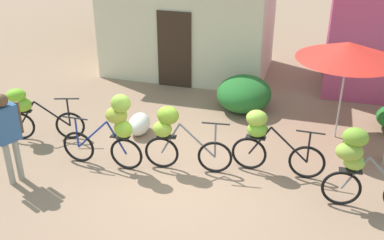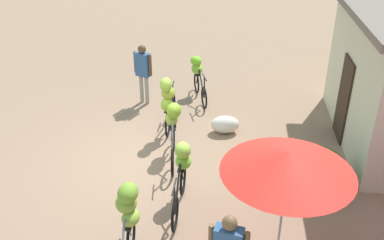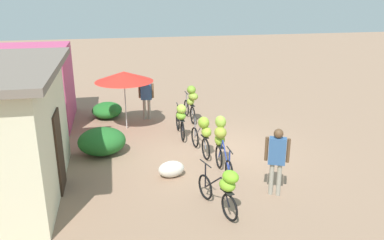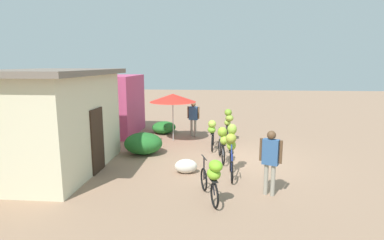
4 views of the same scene
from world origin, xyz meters
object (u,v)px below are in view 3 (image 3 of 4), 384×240
at_px(market_umbrella, 124,77).
at_px(person_bystander, 277,155).
at_px(bicycle_rightmost, 191,100).
at_px(bicycle_center_loaded, 203,132).
at_px(produce_sack, 171,169).
at_px(shop_pink, 30,87).
at_px(bicycle_leftmost, 224,187).
at_px(bicycle_near_pile, 221,141).
at_px(person_vendor, 146,94).
at_px(bicycle_by_shop, 181,118).

distance_m(market_umbrella, person_bystander, 6.47).
relative_size(market_umbrella, bicycle_rightmost, 1.29).
relative_size(market_umbrella, bicycle_center_loaded, 1.27).
bearing_deg(produce_sack, person_bystander, -121.96).
bearing_deg(shop_pink, market_umbrella, -110.34).
bearing_deg(produce_sack, bicycle_leftmost, -157.18).
distance_m(bicycle_leftmost, bicycle_rightmost, 6.39).
distance_m(market_umbrella, bicycle_near_pile, 4.72).
distance_m(produce_sack, person_bystander, 2.85).
bearing_deg(person_bystander, market_umbrella, 31.07).
xyz_separation_m(bicycle_center_loaded, person_bystander, (-2.61, -1.18, 0.30)).
bearing_deg(person_vendor, person_bystander, -158.81).
bearing_deg(bicycle_leftmost, shop_pink, 35.35).
height_order(bicycle_leftmost, bicycle_center_loaded, bicycle_center_loaded).
bearing_deg(market_umbrella, bicycle_near_pile, -148.78).
height_order(shop_pink, person_vendor, shop_pink).
xyz_separation_m(bicycle_by_shop, produce_sack, (-2.77, 0.74, -0.49)).
distance_m(bicycle_leftmost, bicycle_center_loaded, 3.22).
bearing_deg(bicycle_near_pile, shop_pink, 47.89).
distance_m(bicycle_near_pile, produce_sack, 1.54).
bearing_deg(market_umbrella, person_vendor, -40.88).
xyz_separation_m(bicycle_center_loaded, produce_sack, (-1.17, 1.13, -0.53)).
bearing_deg(produce_sack, bicycle_center_loaded, -44.05).
xyz_separation_m(bicycle_center_loaded, bicycle_rightmost, (3.16, -0.28, 0.11)).
xyz_separation_m(shop_pink, person_bystander, (-6.73, -6.65, -0.36)).
relative_size(bicycle_by_shop, bicycle_rightmost, 1.05).
xyz_separation_m(bicycle_near_pile, bicycle_center_loaded, (1.06, 0.26, -0.13)).
relative_size(bicycle_leftmost, person_vendor, 0.99).
distance_m(bicycle_center_loaded, bicycle_rightmost, 3.17).
bearing_deg(bicycle_by_shop, bicycle_center_loaded, -166.58).
bearing_deg(bicycle_rightmost, shop_pink, 80.46).
height_order(shop_pink, person_bystander, shop_pink).
distance_m(shop_pink, bicycle_leftmost, 9.02).
distance_m(bicycle_near_pile, bicycle_by_shop, 2.75).
distance_m(bicycle_leftmost, person_vendor, 7.12).
bearing_deg(person_vendor, bicycle_by_shop, -157.30).
distance_m(bicycle_near_pile, person_bystander, 1.81).
bearing_deg(bicycle_leftmost, bicycle_by_shop, 1.34).
xyz_separation_m(bicycle_near_pile, person_vendor, (4.88, 1.57, 0.11)).
bearing_deg(market_umbrella, produce_sack, -166.15).
xyz_separation_m(market_umbrella, person_vendor, (0.94, -0.82, -0.92)).
relative_size(bicycle_by_shop, person_vendor, 1.06).
relative_size(bicycle_near_pile, person_vendor, 1.01).
bearing_deg(produce_sack, shop_pink, 39.37).
bearing_deg(bicycle_center_loaded, bicycle_near_pile, -166.07).
distance_m(market_umbrella, bicycle_center_loaded, 3.77).
bearing_deg(person_bystander, bicycle_rightmost, 8.87).
relative_size(bicycle_near_pile, bicycle_by_shop, 0.95).
relative_size(shop_pink, bicycle_near_pile, 1.97).
xyz_separation_m(bicycle_near_pile, bicycle_rightmost, (4.22, -0.02, -0.02)).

